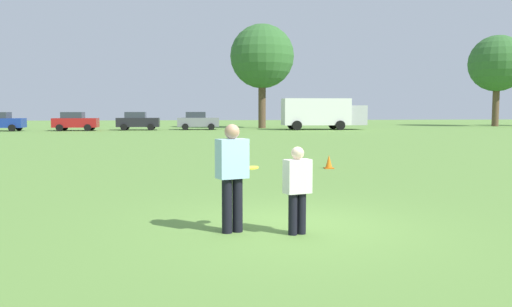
% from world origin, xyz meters
% --- Properties ---
extents(ground_plane, '(183.64, 183.64, 0.00)m').
position_xyz_m(ground_plane, '(0.00, 0.00, 0.00)').
color(ground_plane, '#608C3D').
extents(player_thrower, '(0.58, 0.45, 1.84)m').
position_xyz_m(player_thrower, '(-1.06, -0.40, 1.04)').
color(player_thrower, black).
rests_on(player_thrower, ground).
extents(player_defender, '(0.49, 0.37, 1.47)m').
position_xyz_m(player_defender, '(0.01, -0.66, 0.82)').
color(player_defender, black).
rests_on(player_defender, ground).
extents(frisbee, '(0.27, 0.27, 0.06)m').
position_xyz_m(frisbee, '(-0.72, -0.18, 1.08)').
color(frisbee, yellow).
extents(traffic_cone, '(0.32, 0.32, 0.48)m').
position_xyz_m(traffic_cone, '(3.00, 8.83, 0.23)').
color(traffic_cone, '#D8590C').
rests_on(traffic_cone, ground).
extents(parked_car_near_left, '(4.21, 2.23, 1.82)m').
position_xyz_m(parked_car_near_left, '(-20.29, 43.54, 0.92)').
color(parked_car_near_left, navy).
rests_on(parked_car_near_left, ground).
extents(parked_car_mid_left, '(4.21, 2.23, 1.82)m').
position_xyz_m(parked_car_mid_left, '(-13.36, 43.59, 0.92)').
color(parked_car_mid_left, maroon).
rests_on(parked_car_mid_left, ground).
extents(parked_car_center, '(4.21, 2.23, 1.82)m').
position_xyz_m(parked_car_center, '(-7.48, 44.55, 0.92)').
color(parked_car_center, black).
rests_on(parked_car_center, ground).
extents(parked_car_mid_right, '(4.21, 2.23, 1.82)m').
position_xyz_m(parked_car_mid_right, '(-1.48, 44.86, 0.92)').
color(parked_car_mid_right, slate).
rests_on(parked_car_mid_right, ground).
extents(box_truck, '(8.51, 3.04, 3.18)m').
position_xyz_m(box_truck, '(11.18, 43.51, 1.75)').
color(box_truck, white).
rests_on(box_truck, ground).
extents(tree_center_elm, '(7.03, 7.03, 11.42)m').
position_xyz_m(tree_center_elm, '(5.65, 48.65, 7.86)').
color(tree_center_elm, brown).
rests_on(tree_center_elm, ground).
extents(tree_east_birch, '(6.82, 6.82, 11.09)m').
position_xyz_m(tree_east_birch, '(34.97, 51.59, 7.63)').
color(tree_east_birch, brown).
rests_on(tree_east_birch, ground).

